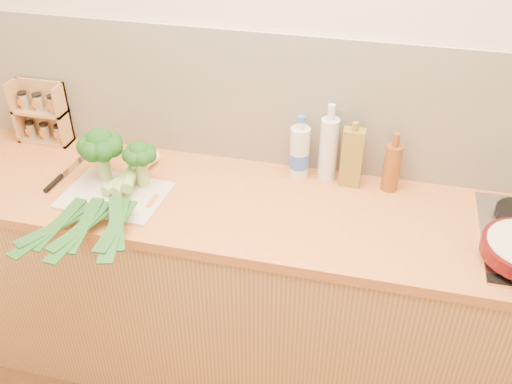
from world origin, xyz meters
TOP-DOWN VIEW (x-y plane):
  - room_shell at (0.00, 1.49)m, footprint 3.50×3.50m
  - counter at (0.00, 1.20)m, footprint 3.20×0.62m
  - chopping_board at (-0.58, 1.11)m, footprint 0.39×0.30m
  - broccoli_left at (-0.66, 1.20)m, footprint 0.17×0.17m
  - broccoli_right at (-0.50, 1.20)m, footprint 0.13×0.13m
  - leek_front at (-0.60, 1.11)m, footprint 0.26×0.71m
  - leek_mid at (-0.55, 1.05)m, footprint 0.12×0.62m
  - leek_back at (-0.50, 1.05)m, footprint 0.21×0.61m
  - chefs_knife at (-0.84, 1.16)m, footprint 0.04×0.28m
  - spice_rack at (-1.04, 1.44)m, footprint 0.23×0.09m
  - oil_tin at (0.26, 1.40)m, footprint 0.08×0.05m
  - glass_bottle at (0.17, 1.43)m, footprint 0.07×0.07m
  - amber_bottle at (0.41, 1.41)m, footprint 0.06×0.06m
  - water_bottle at (0.06, 1.42)m, footprint 0.08×0.08m

SIDE VIEW (x-z plane):
  - counter at x=0.00m, z-range 0.00..0.90m
  - chopping_board at x=-0.58m, z-range 0.90..0.91m
  - chefs_knife at x=-0.84m, z-range 0.90..0.92m
  - leek_front at x=-0.60m, z-range 0.91..0.96m
  - leek_mid at x=-0.55m, z-range 0.93..0.97m
  - leek_back at x=-0.50m, z-range 0.95..0.99m
  - amber_bottle at x=0.41m, z-range 0.88..1.12m
  - water_bottle at x=0.06m, z-range 0.88..1.12m
  - spice_rack at x=-1.04m, z-range 0.88..1.15m
  - oil_tin at x=0.26m, z-range 0.89..1.15m
  - glass_bottle at x=0.17m, z-range 0.88..1.19m
  - broccoli_right at x=-0.50m, z-range 0.95..1.13m
  - broccoli_left at x=-0.66m, z-range 0.95..1.17m
  - room_shell at x=0.00m, z-range -0.58..2.92m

